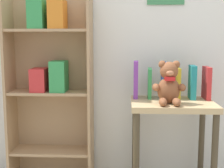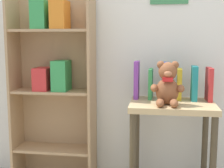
{
  "view_description": "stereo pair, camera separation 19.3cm",
  "coord_description": "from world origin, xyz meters",
  "px_view_note": "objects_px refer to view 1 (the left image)",
  "views": [
    {
      "loc": [
        -0.21,
        -0.97,
        1.03
      ],
      "look_at": [
        -0.31,
        1.05,
        0.73
      ],
      "focal_mm": 50.0,
      "sensor_mm": 36.0,
      "label": 1
    },
    {
      "loc": [
        -0.02,
        -0.95,
        1.03
      ],
      "look_at": [
        -0.31,
        1.05,
        0.73
      ],
      "focal_mm": 50.0,
      "sensor_mm": 36.0,
      "label": 2
    }
  ],
  "objects_px": {
    "book_standing_teal": "(192,82)",
    "book_standing_blue": "(164,80)",
    "bookshelf_side": "(51,79)",
    "book_standing_red": "(207,83)",
    "display_table": "(172,120)",
    "book_standing_yellow": "(178,83)",
    "teddy_bear": "(169,84)",
    "book_standing_green": "(150,83)",
    "book_standing_purple": "(136,80)"
  },
  "relations": [
    {
      "from": "book_standing_teal",
      "to": "book_standing_blue",
      "type": "bearing_deg",
      "value": 178.92
    },
    {
      "from": "bookshelf_side",
      "to": "book_standing_red",
      "type": "distance_m",
      "value": 1.06
    },
    {
      "from": "display_table",
      "to": "book_standing_yellow",
      "type": "relative_size",
      "value": 3.1
    },
    {
      "from": "teddy_bear",
      "to": "book_standing_teal",
      "type": "height_order",
      "value": "teddy_bear"
    },
    {
      "from": "book_standing_green",
      "to": "display_table",
      "type": "bearing_deg",
      "value": -37.73
    },
    {
      "from": "teddy_bear",
      "to": "book_standing_green",
      "type": "bearing_deg",
      "value": 118.85
    },
    {
      "from": "display_table",
      "to": "book_standing_yellow",
      "type": "bearing_deg",
      "value": 68.32
    },
    {
      "from": "book_standing_teal",
      "to": "display_table",
      "type": "bearing_deg",
      "value": -144.18
    },
    {
      "from": "bookshelf_side",
      "to": "display_table",
      "type": "relative_size",
      "value": 2.09
    },
    {
      "from": "display_table",
      "to": "book_standing_green",
      "type": "bearing_deg",
      "value": 139.75
    },
    {
      "from": "book_standing_blue",
      "to": "book_standing_yellow",
      "type": "distance_m",
      "value": 0.1
    },
    {
      "from": "book_standing_purple",
      "to": "book_standing_red",
      "type": "bearing_deg",
      "value": 0.37
    },
    {
      "from": "book_standing_purple",
      "to": "teddy_bear",
      "type": "bearing_deg",
      "value": -40.41
    },
    {
      "from": "book_standing_teal",
      "to": "book_standing_green",
      "type": "bearing_deg",
      "value": 176.75
    },
    {
      "from": "display_table",
      "to": "book_standing_yellow",
      "type": "xyz_separation_m",
      "value": [
        0.05,
        0.12,
        0.23
      ]
    },
    {
      "from": "display_table",
      "to": "book_standing_purple",
      "type": "xyz_separation_m",
      "value": [
        -0.23,
        0.11,
        0.25
      ]
    },
    {
      "from": "book_standing_yellow",
      "to": "book_standing_red",
      "type": "relative_size",
      "value": 0.95
    },
    {
      "from": "display_table",
      "to": "teddy_bear",
      "type": "distance_m",
      "value": 0.26
    },
    {
      "from": "bookshelf_side",
      "to": "book_standing_teal",
      "type": "distance_m",
      "value": 0.97
    },
    {
      "from": "book_standing_yellow",
      "to": "book_standing_red",
      "type": "xyz_separation_m",
      "value": [
        0.19,
        -0.02,
        0.01
      ]
    },
    {
      "from": "bookshelf_side",
      "to": "book_standing_yellow",
      "type": "bearing_deg",
      "value": -3.11
    },
    {
      "from": "book_standing_purple",
      "to": "book_standing_yellow",
      "type": "bearing_deg",
      "value": 3.67
    },
    {
      "from": "book_standing_blue",
      "to": "book_standing_purple",
      "type": "bearing_deg",
      "value": 176.57
    },
    {
      "from": "book_standing_purple",
      "to": "book_standing_teal",
      "type": "xyz_separation_m",
      "value": [
        0.37,
        -0.01,
        -0.01
      ]
    },
    {
      "from": "teddy_bear",
      "to": "book_standing_red",
      "type": "relative_size",
      "value": 1.24
    },
    {
      "from": "book_standing_purple",
      "to": "book_standing_yellow",
      "type": "relative_size",
      "value": 1.23
    },
    {
      "from": "book_standing_purple",
      "to": "book_standing_green",
      "type": "relative_size",
      "value": 1.24
    },
    {
      "from": "book_standing_green",
      "to": "book_standing_yellow",
      "type": "height_order",
      "value": "book_standing_yellow"
    },
    {
      "from": "display_table",
      "to": "book_standing_teal",
      "type": "bearing_deg",
      "value": 34.58
    },
    {
      "from": "book_standing_teal",
      "to": "book_standing_purple",
      "type": "bearing_deg",
      "value": 179.39
    },
    {
      "from": "book_standing_purple",
      "to": "book_standing_red",
      "type": "relative_size",
      "value": 1.16
    },
    {
      "from": "teddy_bear",
      "to": "book_standing_purple",
      "type": "xyz_separation_m",
      "value": [
        -0.2,
        0.18,
        0.0
      ]
    },
    {
      "from": "display_table",
      "to": "book_standing_red",
      "type": "height_order",
      "value": "book_standing_red"
    },
    {
      "from": "display_table",
      "to": "book_standing_blue",
      "type": "xyz_separation_m",
      "value": [
        -0.05,
        0.1,
        0.25
      ]
    },
    {
      "from": "book_standing_green",
      "to": "book_standing_teal",
      "type": "bearing_deg",
      "value": -1.98
    },
    {
      "from": "bookshelf_side",
      "to": "teddy_bear",
      "type": "bearing_deg",
      "value": -16.65
    },
    {
      "from": "book_standing_green",
      "to": "book_standing_red",
      "type": "relative_size",
      "value": 0.93
    },
    {
      "from": "teddy_bear",
      "to": "book_standing_red",
      "type": "xyz_separation_m",
      "value": [
        0.27,
        0.17,
        -0.01
      ]
    },
    {
      "from": "teddy_bear",
      "to": "book_standing_green",
      "type": "distance_m",
      "value": 0.22
    },
    {
      "from": "display_table",
      "to": "book_standing_yellow",
      "type": "distance_m",
      "value": 0.26
    },
    {
      "from": "display_table",
      "to": "book_standing_blue",
      "type": "distance_m",
      "value": 0.27
    },
    {
      "from": "book_standing_green",
      "to": "book_standing_teal",
      "type": "height_order",
      "value": "book_standing_teal"
    },
    {
      "from": "book_standing_blue",
      "to": "book_standing_red",
      "type": "xyz_separation_m",
      "value": [
        0.28,
        -0.01,
        -0.02
      ]
    },
    {
      "from": "teddy_bear",
      "to": "book_standing_red",
      "type": "distance_m",
      "value": 0.32
    },
    {
      "from": "bookshelf_side",
      "to": "book_standing_red",
      "type": "bearing_deg",
      "value": -3.69
    },
    {
      "from": "book_standing_blue",
      "to": "book_standing_teal",
      "type": "bearing_deg",
      "value": -4.37
    },
    {
      "from": "display_table",
      "to": "book_standing_teal",
      "type": "distance_m",
      "value": 0.29
    },
    {
      "from": "bookshelf_side",
      "to": "book_standing_yellow",
      "type": "height_order",
      "value": "bookshelf_side"
    },
    {
      "from": "book_standing_purple",
      "to": "book_standing_teal",
      "type": "relative_size",
      "value": 1.12
    },
    {
      "from": "book_standing_blue",
      "to": "teddy_bear",
      "type": "bearing_deg",
      "value": -88.4
    }
  ]
}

